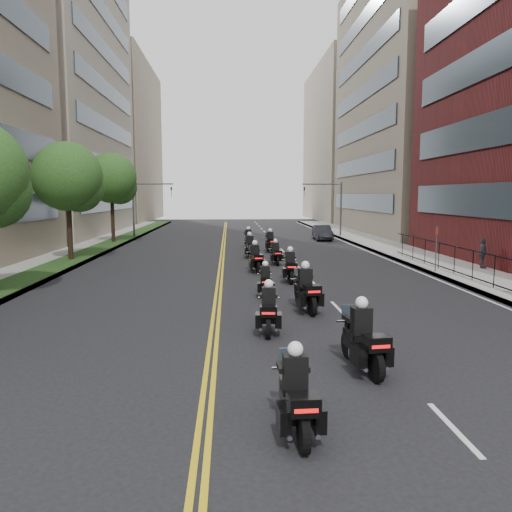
{
  "coord_description": "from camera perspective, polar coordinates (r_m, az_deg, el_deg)",
  "views": [
    {
      "loc": [
        -0.96,
        -8.62,
        4.34
      ],
      "look_at": [
        0.32,
        14.94,
        1.43
      ],
      "focal_mm": 35.0,
      "sensor_mm": 36.0,
      "label": 1
    }
  ],
  "objects": [
    {
      "name": "ground",
      "position": [
        9.7,
        3.08,
        -19.54
      ],
      "size": [
        160.0,
        160.0,
        0.0
      ],
      "primitive_type": "plane",
      "color": "black",
      "rests_on": "ground"
    },
    {
      "name": "sidewalk_right",
      "position": [
        36.29,
        17.84,
        -0.05
      ],
      "size": [
        4.0,
        90.0,
        0.15
      ],
      "primitive_type": "cube",
      "color": "gray",
      "rests_on": "ground"
    },
    {
      "name": "sidewalk_left",
      "position": [
        35.65,
        -21.13,
        -0.31
      ],
      "size": [
        4.0,
        90.0,
        0.15
      ],
      "primitive_type": "cube",
      "color": "gray",
      "rests_on": "ground"
    },
    {
      "name": "grass_strip",
      "position": [
        35.4,
        -19.9,
        -0.15
      ],
      "size": [
        2.0,
        90.0,
        0.04
      ],
      "primitive_type": "cube",
      "color": "#193212",
      "rests_on": "sidewalk_left"
    },
    {
      "name": "building_right_tan",
      "position": [
        61.83,
        19.04,
        16.59
      ],
      "size": [
        15.11,
        28.0,
        30.0
      ],
      "color": "gray",
      "rests_on": "ground"
    },
    {
      "name": "building_right_far",
      "position": [
        89.91,
        11.65,
        12.42
      ],
      "size": [
        15.0,
        28.0,
        26.0
      ],
      "primitive_type": "cube",
      "color": "gray",
      "rests_on": "ground"
    },
    {
      "name": "building_left_mid",
      "position": [
        61.71,
        -24.24,
        18.28
      ],
      "size": [
        16.11,
        28.0,
        34.0
      ],
      "color": "gray",
      "rests_on": "ground"
    },
    {
      "name": "building_left_far",
      "position": [
        89.56,
        -17.09,
        12.28
      ],
      "size": [
        16.0,
        28.0,
        26.0
      ],
      "primitive_type": "cube",
      "color": "gray",
      "rests_on": "ground"
    },
    {
      "name": "iron_fence",
      "position": [
        24.09,
        26.72,
        -1.92
      ],
      "size": [
        0.05,
        28.0,
        1.5
      ],
      "color": "black",
      "rests_on": "sidewalk_right"
    },
    {
      "name": "street_trees",
      "position": [
        29.05,
        -23.67,
        8.01
      ],
      "size": [
        4.4,
        38.4,
        7.98
      ],
      "color": "black",
      "rests_on": "ground"
    },
    {
      "name": "traffic_signal_right",
      "position": [
        51.71,
        8.66,
        6.25
      ],
      "size": [
        4.09,
        0.2,
        5.6
      ],
      "color": "#3F3F44",
      "rests_on": "ground"
    },
    {
      "name": "traffic_signal_left",
      "position": [
        51.35,
        -12.8,
        6.15
      ],
      "size": [
        4.09,
        0.2,
        5.6
      ],
      "color": "#3F3F44",
      "rests_on": "ground"
    },
    {
      "name": "motorcycle_0",
      "position": [
        9.44,
        4.62,
        -15.89
      ],
      "size": [
        0.54,
        2.29,
        1.69
      ],
      "rotation": [
        0.0,
        0.0,
        0.04
      ],
      "color": "black",
      "rests_on": "ground"
    },
    {
      "name": "motorcycle_1",
      "position": [
        12.74,
        12.15,
        -9.59
      ],
      "size": [
        0.75,
        2.49,
        1.84
      ],
      "rotation": [
        0.0,
        0.0,
        0.13
      ],
      "color": "black",
      "rests_on": "ground"
    },
    {
      "name": "motorcycle_2",
      "position": [
        15.84,
        1.45,
        -6.39
      ],
      "size": [
        0.61,
        2.27,
        1.68
      ],
      "rotation": [
        0.0,
        0.0,
        -0.09
      ],
      "color": "black",
      "rests_on": "ground"
    },
    {
      "name": "motorcycle_3",
      "position": [
        18.72,
        5.75,
        -4.08
      ],
      "size": [
        0.75,
        2.55,
        1.88
      ],
      "rotation": [
        0.0,
        0.0,
        0.12
      ],
      "color": "black",
      "rests_on": "ground"
    },
    {
      "name": "motorcycle_4",
      "position": [
        21.41,
        1.08,
        -3.02
      ],
      "size": [
        0.48,
        2.06,
        1.52
      ],
      "rotation": [
        0.0,
        0.0,
        -0.02
      ],
      "color": "black",
      "rests_on": "ground"
    },
    {
      "name": "motorcycle_5",
      "position": [
        24.95,
        3.94,
        -1.37
      ],
      "size": [
        0.57,
        2.4,
        1.77
      ],
      "rotation": [
        0.0,
        0.0,
        -0.04
      ],
      "color": "black",
      "rests_on": "ground"
    },
    {
      "name": "motorcycle_6",
      "position": [
        28.11,
        -0.08,
        -0.39
      ],
      "size": [
        0.74,
        2.41,
        1.79
      ],
      "rotation": [
        0.0,
        0.0,
        0.14
      ],
      "color": "black",
      "rests_on": "ground"
    },
    {
      "name": "motorcycle_7",
      "position": [
        31.13,
        2.26,
        0.18
      ],
      "size": [
        0.54,
        2.15,
        1.59
      ],
      "rotation": [
        0.0,
        0.0,
        0.06
      ],
      "color": "black",
      "rests_on": "ground"
    },
    {
      "name": "motorcycle_8",
      "position": [
        34.3,
        -0.7,
        0.96
      ],
      "size": [
        0.66,
        2.43,
        1.79
      ],
      "rotation": [
        0.0,
        0.0,
        0.09
      ],
      "color": "black",
      "rests_on": "ground"
    },
    {
      "name": "motorcycle_9",
      "position": [
        37.78,
        1.66,
        1.52
      ],
      "size": [
        0.71,
        2.43,
        1.8
      ],
      "rotation": [
        0.0,
        0.0,
        0.12
      ],
      "color": "black",
      "rests_on": "ground"
    },
    {
      "name": "motorcycle_10",
      "position": [
        41.01,
        -0.86,
        1.93
      ],
      "size": [
        0.67,
        2.36,
        1.74
      ],
      "rotation": [
        0.0,
        0.0,
        0.11
      ],
      "color": "black",
      "rests_on": "ground"
    },
    {
      "name": "parked_sedan",
      "position": [
        48.28,
        7.6,
        2.66
      ],
      "size": [
        1.63,
        4.33,
        1.41
      ],
      "primitive_type": "imported",
      "rotation": [
        0.0,
        0.0,
        -0.03
      ],
      "color": "black",
      "rests_on": "ground"
    },
    {
      "name": "pedestrian_c",
      "position": [
        31.23,
        24.5,
        0.29
      ],
      "size": [
        0.71,
        1.09,
        1.73
      ],
      "primitive_type": "imported",
      "rotation": [
        0.0,
        0.0,
        1.26
      ],
      "color": "#43434B",
      "rests_on": "sidewalk_right"
    }
  ]
}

